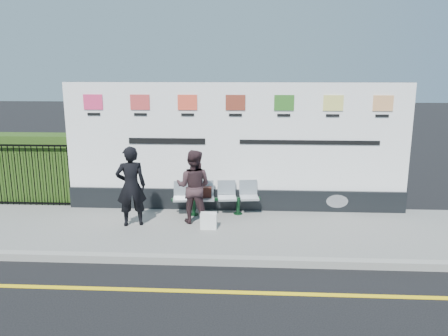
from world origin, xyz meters
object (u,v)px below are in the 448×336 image
Objects in this scene: billboard at (235,156)px; bench at (216,206)px; woman_left at (131,186)px; woman_right at (194,186)px.

billboard is 4.09× the size of bench.
billboard is at bearing 41.22° from bench.
woman_left reaches higher than woman_right.
bench is at bearing -173.36° from woman_left.
woman_right is (1.30, 0.27, -0.06)m from woman_left.
woman_right is (-0.45, -0.52, 0.60)m from bench.
woman_right is at bearing -131.48° from billboard.
woman_right is at bearing -137.03° from bench.
billboard reaches higher than bench.
woman_left is (-1.75, -0.79, 0.66)m from bench.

